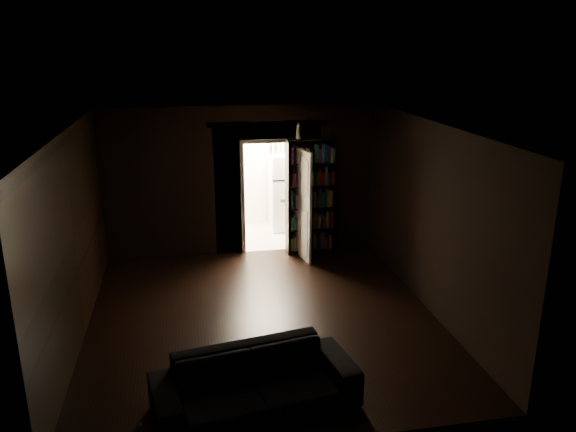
% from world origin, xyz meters
% --- Properties ---
extents(ground, '(5.50, 5.50, 0.00)m').
position_xyz_m(ground, '(0.00, 0.00, 0.00)').
color(ground, black).
rests_on(ground, ground).
extents(room_walls, '(5.02, 5.61, 2.84)m').
position_xyz_m(room_walls, '(-0.01, 1.07, 1.68)').
color(room_walls, black).
rests_on(room_walls, ground).
extents(kitchen_alcove, '(2.20, 1.80, 2.60)m').
position_xyz_m(kitchen_alcove, '(0.50, 3.87, 1.21)').
color(kitchen_alcove, beige).
rests_on(kitchen_alcove, ground).
extents(sofa, '(2.35, 1.33, 0.85)m').
position_xyz_m(sofa, '(-0.38, -2.08, 0.43)').
color(sofa, black).
rests_on(sofa, ground).
extents(bookshelf, '(0.94, 0.47, 2.20)m').
position_xyz_m(bookshelf, '(1.27, 2.55, 1.10)').
color(bookshelf, black).
rests_on(bookshelf, ground).
extents(refrigerator, '(0.76, 0.70, 1.65)m').
position_xyz_m(refrigerator, '(1.10, 4.03, 0.82)').
color(refrigerator, white).
rests_on(refrigerator, ground).
extents(door, '(0.21, 0.84, 2.05)m').
position_xyz_m(door, '(1.05, 2.31, 1.02)').
color(door, silver).
rests_on(door, ground).
extents(figurine, '(0.11, 0.11, 0.30)m').
position_xyz_m(figurine, '(1.02, 2.49, 2.35)').
color(figurine, white).
rests_on(figurine, bookshelf).
extents(bottles, '(0.63, 0.16, 0.26)m').
position_xyz_m(bottles, '(1.01, 4.04, 1.78)').
color(bottles, black).
rests_on(bottles, refrigerator).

